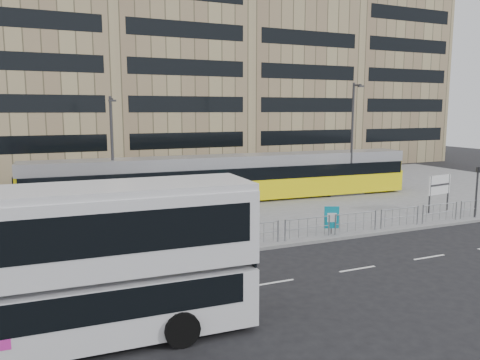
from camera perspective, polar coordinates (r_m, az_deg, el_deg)
name	(u,v)px	position (r m, az deg, el deg)	size (l,w,h in m)	color
ground	(272,249)	(22.83, 3.88, -8.39)	(120.00, 120.00, 0.00)	black
plaza	(195,203)	(33.61, -5.55, -2.77)	(64.00, 24.00, 0.15)	slate
kerb	(271,247)	(22.85, 3.82, -8.17)	(64.00, 0.25, 0.17)	gray
building_row	(145,53)	(55.26, -11.54, 14.88)	(70.40, 18.40, 31.20)	maroon
pedestrian_barrier	(302,223)	(23.94, 7.63, -5.21)	(32.07, 0.07, 1.10)	gray
road_markings	(338,272)	(20.08, 11.82, -10.94)	(62.00, 0.12, 0.01)	white
double_decker_bus	(52,263)	(14.09, -21.89, -9.38)	(11.42, 3.21, 4.53)	silver
tram	(231,178)	(33.46, -1.08, 0.23)	(28.09, 4.03, 3.30)	yellow
station_sign	(439,186)	(32.48, 23.14, -0.73)	(2.06, 0.38, 2.38)	#2D2D30
ad_panel	(332,218)	(25.18, 11.10, -4.55)	(0.75, 0.34, 1.47)	#2D2D30
pedestrian	(134,210)	(27.67, -12.85, -3.60)	(0.56, 0.37, 1.55)	black
traffic_light_west	(196,206)	(22.27, -5.44, -3.19)	(0.20, 0.23, 3.10)	#2D2D30
traffic_light_east	(477,185)	(31.70, 26.92, -0.58)	(0.19, 0.22, 3.10)	#2D2D30
lamp_post_west	(112,149)	(30.89, -15.30, 3.69)	(0.45, 1.04, 7.35)	#2D2D30
lamp_post_east	(353,135)	(36.26, 13.55, 5.35)	(0.45, 1.04, 8.49)	#2D2D30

